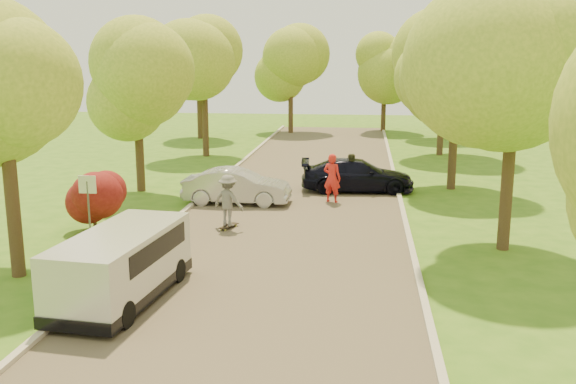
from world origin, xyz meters
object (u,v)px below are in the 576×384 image
at_px(skateboarder, 228,200).
at_px(person_olive, 350,173).
at_px(minivan, 122,264).
at_px(dark_sedan, 357,175).
at_px(person_striped, 332,178).
at_px(street_sign, 88,195).
at_px(silver_sedan, 237,186).
at_px(longboard, 229,226).

xyz_separation_m(skateboarder, person_olive, (3.93, 6.35, -0.14)).
bearing_deg(minivan, skateboarder, 85.87).
distance_m(minivan, dark_sedan, 14.38).
height_order(minivan, person_olive, minivan).
bearing_deg(person_striped, street_sign, 63.21).
bearing_deg(silver_sedan, skateboarder, -172.55).
bearing_deg(longboard, person_striped, -104.01).
relative_size(longboard, person_striped, 0.47).
relative_size(silver_sedan, dark_sedan, 0.88).
bearing_deg(skateboarder, dark_sedan, -99.98).
bearing_deg(longboard, street_sign, 53.25).
xyz_separation_m(silver_sedan, longboard, (0.46, -3.76, -0.60)).
height_order(street_sign, skateboarder, street_sign).
xyz_separation_m(minivan, longboard, (1.16, 6.63, -0.79)).
height_order(dark_sedan, skateboarder, skateboarder).
distance_m(person_striped, person_olive, 2.04).
xyz_separation_m(longboard, person_olive, (3.93, 6.35, 0.74)).
bearing_deg(person_striped, minivan, 88.00).
height_order(dark_sedan, person_striped, person_striped).
distance_m(street_sign, person_olive, 11.68).
distance_m(silver_sedan, person_olive, 5.10).
bearing_deg(dark_sedan, skateboarder, 143.28).
height_order(silver_sedan, longboard, silver_sedan).
bearing_deg(street_sign, person_striped, 43.46).
relative_size(minivan, dark_sedan, 0.97).
bearing_deg(person_olive, street_sign, 17.39).
distance_m(minivan, silver_sedan, 10.41).
bearing_deg(longboard, dark_sedan, -99.98).
xyz_separation_m(longboard, person_striped, (3.26, 4.43, 0.88)).
bearing_deg(minivan, street_sign, 127.92).
distance_m(dark_sedan, skateboarder, 7.93).
bearing_deg(person_striped, dark_sedan, -93.51).
relative_size(street_sign, minivan, 0.47).
relative_size(longboard, person_olive, 0.55).
height_order(person_striped, person_olive, person_striped).
distance_m(longboard, person_striped, 5.57).
relative_size(silver_sedan, longboard, 4.59).
height_order(dark_sedan, person_olive, person_olive).
bearing_deg(dark_sedan, silver_sedan, 117.65).
relative_size(silver_sedan, person_striped, 2.15).
bearing_deg(longboard, person_olive, -99.45).
relative_size(street_sign, skateboarder, 1.25).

